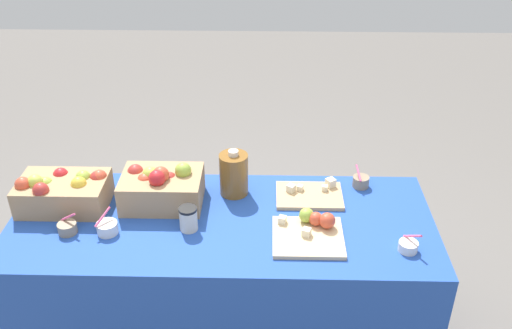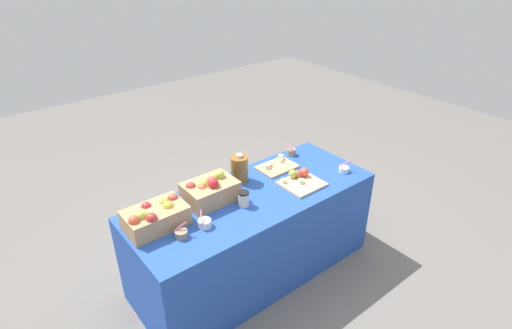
{
  "view_description": "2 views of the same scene",
  "coord_description": "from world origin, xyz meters",
  "views": [
    {
      "loc": [
        0.2,
        -2.05,
        2.26
      ],
      "look_at": [
        0.15,
        0.02,
        1.02
      ],
      "focal_mm": 40.0,
      "sensor_mm": 36.0,
      "label": 1
    },
    {
      "loc": [
        -1.57,
        -2.0,
        2.39
      ],
      "look_at": [
        0.05,
        0.03,
        0.96
      ],
      "focal_mm": 28.72,
      "sensor_mm": 36.0,
      "label": 2
    }
  ],
  "objects": [
    {
      "name": "sample_bowl_extra",
      "position": [
        -0.49,
        -0.11,
        0.77
      ],
      "size": [
        0.09,
        0.1,
        0.1
      ],
      "color": "silver",
      "rests_on": "table"
    },
    {
      "name": "cider_jug",
      "position": [
        0.04,
        0.22,
        0.84
      ],
      "size": [
        0.14,
        0.14,
        0.23
      ],
      "color": "brown",
      "rests_on": "table"
    },
    {
      "name": "sample_bowl_near",
      "position": [
        0.79,
        -0.19,
        0.76
      ],
      "size": [
        0.08,
        0.09,
        0.1
      ],
      "color": "silver",
      "rests_on": "table"
    },
    {
      "name": "cutting_board_back",
      "position": [
        0.4,
        0.19,
        0.75
      ],
      "size": [
        0.31,
        0.22,
        0.06
      ],
      "color": "tan",
      "rests_on": "table"
    },
    {
      "name": "cutting_board_front",
      "position": [
        0.39,
        -0.1,
        0.76
      ],
      "size": [
        0.3,
        0.27,
        0.09
      ],
      "color": "#D1B284",
      "rests_on": "table"
    },
    {
      "name": "ground_plane",
      "position": [
        0.0,
        0.0,
        0.0
      ],
      "size": [
        10.0,
        10.0,
        0.0
      ],
      "primitive_type": "plane",
      "color": "slate"
    },
    {
      "name": "coffee_cup",
      "position": [
        -0.14,
        -0.07,
        0.8
      ],
      "size": [
        0.08,
        0.08,
        0.11
      ],
      "color": "beige",
      "rests_on": "table"
    },
    {
      "name": "table",
      "position": [
        0.0,
        0.0,
        0.37
      ],
      "size": [
        1.9,
        0.76,
        0.74
      ],
      "primitive_type": "cube",
      "color": "#234CAD",
      "rests_on": "ground_plane"
    },
    {
      "name": "sample_bowl_far",
      "position": [
        0.66,
        0.29,
        0.77
      ],
      "size": [
        0.08,
        0.09,
        0.1
      ],
      "color": "gray",
      "rests_on": "table"
    },
    {
      "name": "apple_crate_left",
      "position": [
        -0.73,
        0.09,
        0.82
      ],
      "size": [
        0.4,
        0.25,
        0.18
      ],
      "color": "tan",
      "rests_on": "table"
    },
    {
      "name": "apple_crate_middle",
      "position": [
        -0.29,
        0.13,
        0.83
      ],
      "size": [
        0.37,
        0.26,
        0.21
      ],
      "color": "tan",
      "rests_on": "table"
    },
    {
      "name": "sample_bowl_mid",
      "position": [
        -0.66,
        -0.11,
        0.77
      ],
      "size": [
        0.09,
        0.08,
        0.1
      ],
      "color": "gray",
      "rests_on": "table"
    }
  ]
}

